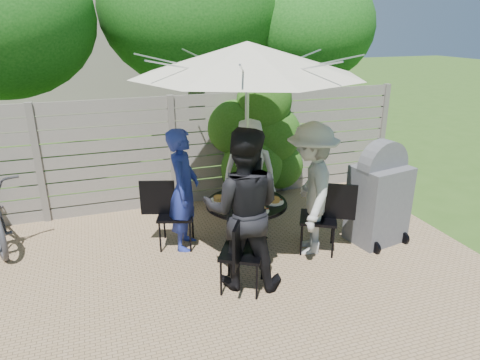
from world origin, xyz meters
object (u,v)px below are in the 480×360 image
object	(u,v)px
patio_table	(246,216)
coffee_cup	(255,191)
person_back	(249,172)
person_right	(311,190)
person_front	(243,210)
plate_front	(245,211)
glass_left	(226,199)
bbq_grill	(379,197)
person_left	(184,190)
syrup_jug	(242,194)
chair_back	(249,200)
glass_front	(254,205)
glass_back	(240,189)
plate_left	(219,199)
glass_right	(266,194)
plate_back	(248,190)
chair_front	(242,267)
umbrella	(247,59)
chair_right	(319,231)
plate_extra	(260,210)
chair_left	(175,227)
plate_right	(274,201)

from	to	relation	value
patio_table	coffee_cup	size ratio (longest dim) A/B	11.44
person_back	person_right	world-z (taller)	person_right
person_front	plate_front	xyz separation A→B (m)	(0.18, 0.43, -0.23)
glass_left	bbq_grill	world-z (taller)	bbq_grill
person_left	syrup_jug	world-z (taller)	person_left
chair_back	coffee_cup	bearing A→B (deg)	7.03
person_left	glass_front	xyz separation A→B (m)	(0.76, -0.60, -0.07)
person_back	glass_back	xyz separation A→B (m)	(-0.32, -0.49, -0.05)
plate_left	coffee_cup	size ratio (longest dim) A/B	2.17
glass_back	glass_right	world-z (taller)	same
plate_back	plate_front	distance (m)	0.72
chair_front	glass_back	world-z (taller)	chair_front
umbrella	glass_front	xyz separation A→B (m)	(-0.00, -0.28, -1.75)
patio_table	person_right	bearing A→B (deg)	-22.48
chair_front	syrup_jug	distance (m)	1.12
person_back	plate_front	xyz separation A→B (m)	(-0.45, -1.10, -0.09)
patio_table	chair_right	world-z (taller)	chair_right
chair_right	glass_right	size ratio (longest dim) A/B	6.96
chair_right	glass_front	xyz separation A→B (m)	(-0.89, 0.09, 0.47)
plate_front	bbq_grill	bearing A→B (deg)	-1.19
chair_right	glass_right	bearing A→B (deg)	-2.25
patio_table	chair_back	world-z (taller)	chair_back
glass_right	coffee_cup	bearing A→B (deg)	121.72
syrup_jug	bbq_grill	bearing A→B (deg)	-13.59
plate_back	syrup_jug	bearing A→B (deg)	-123.43
chair_front	glass_back	distance (m)	1.32
person_right	person_left	bearing A→B (deg)	-90.00
chair_front	chair_right	xyz separation A→B (m)	(1.26, 0.52, 0.00)
patio_table	plate_front	distance (m)	0.43
plate_back	glass_right	bearing A→B (deg)	-66.98
umbrella	coffee_cup	world-z (taller)	umbrella
plate_extra	glass_back	bearing A→B (deg)	94.50
plate_front	glass_back	size ratio (longest dim) A/B	1.86
chair_left	chair_front	xyz separation A→B (m)	(0.52, -1.26, 0.00)
person_front	plate_extra	xyz separation A→B (m)	(0.37, 0.42, -0.23)
chair_right	glass_back	size ratio (longest dim) A/B	6.96
person_front	glass_back	bearing A→B (deg)	-84.50
patio_table	plate_front	size ratio (longest dim) A/B	5.28
plate_extra	plate_right	bearing A→B (deg)	36.56
glass_back	glass_front	distance (m)	0.56
person_right	plate_back	size ratio (longest dim) A/B	6.78
umbrella	person_right	xyz separation A→B (m)	(0.77, -0.32, -1.62)
plate_right	chair_left	bearing A→B (deg)	157.59
umbrella	plate_right	size ratio (longest dim) A/B	14.00
glass_right	syrup_jug	world-z (taller)	syrup_jug
umbrella	syrup_jug	world-z (taller)	umbrella
patio_table	person_front	size ratio (longest dim) A/B	0.73
glass_front	chair_front	bearing A→B (deg)	-121.09
person_right	coffee_cup	bearing A→B (deg)	-106.77
glass_front	chair_right	bearing A→B (deg)	-5.82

